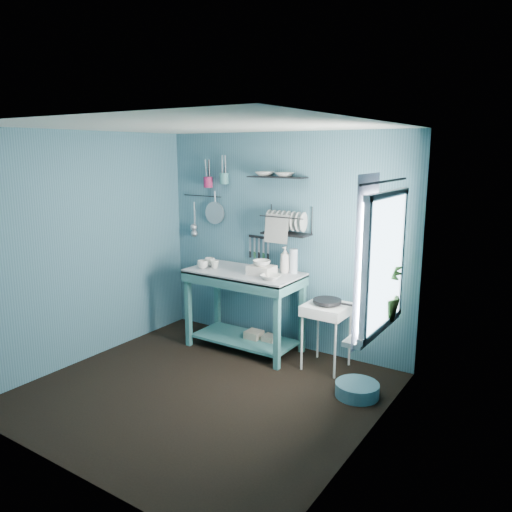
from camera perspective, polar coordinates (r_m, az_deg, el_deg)
The scene contains 36 objects.
floor at distance 5.04m, azimuth -5.99°, elevation -15.12°, with size 3.20×3.20×0.00m, color black.
ceiling at distance 4.50m, azimuth -6.70°, elevation 14.55°, with size 3.20×3.20×0.00m, color silver.
wall_back at distance 5.82m, azimuth 3.10°, elevation 1.65°, with size 3.20×3.20×0.00m, color #3A6676.
wall_front at distance 3.63m, azimuth -21.62°, elevation -5.59°, with size 3.20×3.20×0.00m, color #3A6676.
wall_left at distance 5.75m, azimuth -18.74°, elevation 0.89°, with size 3.00×3.00×0.00m, color #3A6676.
wall_right at distance 3.83m, azimuth 12.57°, elevation -4.12°, with size 3.00×3.00×0.00m, color #3A6676.
work_counter at distance 5.83m, azimuth -1.34°, elevation -6.23°, with size 1.32×0.66×0.94m, color #367271.
mug_left at distance 5.85m, azimuth -6.13°, elevation -0.98°, with size 0.12×0.12×0.10m, color silver.
mug_mid at distance 5.87m, azimuth -4.76°, elevation -0.94°, with size 0.10×0.10×0.09m, color silver.
mug_right at distance 5.98m, azimuth -5.31°, elevation -0.67°, with size 0.12×0.12×0.10m, color silver.
wash_tub at distance 5.54m, azimuth 0.64°, elevation -1.63°, with size 0.28×0.22×0.10m, color beige.
tub_bowl at distance 5.52m, azimuth 0.65°, elevation -0.82°, with size 0.20×0.20×0.06m, color silver.
soap_bottle at distance 5.62m, azimuth 3.32°, elevation -0.42°, with size 0.12×0.12×0.30m, color beige.
water_bottle at distance 5.59m, azimuth 4.31°, elevation -0.60°, with size 0.09×0.09×0.28m, color silver.
counter_bowl at distance 5.34m, azimuth 1.70°, elevation -2.43°, with size 0.22×0.22×0.05m, color silver.
hotplate_stand at distance 5.43m, azimuth 8.02°, elevation -9.06°, with size 0.44×0.44×0.71m, color white.
frying_pan at distance 5.30m, azimuth 8.14°, elevation -5.12°, with size 0.30×0.30×0.04m, color black.
knife_strip at distance 5.95m, azimuth 0.40°, elevation 2.15°, with size 0.32×0.02×0.03m, color black.
dish_rack at distance 5.61m, azimuth 3.48°, elevation 4.06°, with size 0.55×0.24×0.32m, color black.
upper_shelf at distance 5.66m, azimuth 2.42°, elevation 8.99°, with size 0.70×0.18×0.01m, color black.
shelf_bowl_left at distance 5.75m, azimuth 1.01°, elevation 9.10°, with size 0.20×0.20×0.05m, color silver.
shelf_bowl_right at distance 5.61m, azimuth 3.31°, elevation 9.46°, with size 0.19×0.19×0.05m, color silver.
utensil_cup_magenta at distance 6.26m, azimuth -5.49°, elevation 8.40°, with size 0.11×0.11×0.13m, color #9D1D4C.
utensil_cup_teal at distance 6.10m, azimuth -3.67°, elevation 8.83°, with size 0.11×0.11×0.13m, color teal.
colander at distance 6.27m, azimuth -4.74°, elevation 4.93°, with size 0.28×0.28×0.03m, color #ABACB3.
ladle_outer at distance 6.50m, azimuth -7.06°, elevation 4.80°, with size 0.01×0.01×0.30m, color #ABACB3.
ladle_inner at distance 6.50m, azimuth -6.99°, elevation 4.08°, with size 0.01×0.01×0.30m, color #ABACB3.
hook_rail at distance 6.39m, azimuth -6.15°, elevation 6.85°, with size 0.01×0.01×0.60m, color black.
window_glass at distance 4.21m, azimuth 14.66°, elevation -0.66°, with size 1.10×1.10×0.00m, color white.
windowsill at distance 4.40m, azimuth 13.20°, elevation -8.06°, with size 0.16×0.95×0.04m, color white.
curtain at distance 3.94m, azimuth 12.40°, elevation -0.64°, with size 1.35×1.35×0.00m, color silver.
curtain_rod at distance 4.13m, azimuth 14.54°, elevation 8.24°, with size 0.02×0.02×1.05m, color black.
potted_plant at distance 4.50m, azimuth 14.38°, elevation -3.94°, with size 0.29×0.29×0.52m, color #305923.
storage_tin_large at distance 5.94m, azimuth -0.24°, elevation -9.56°, with size 0.18×0.18×0.22m, color gray.
storage_tin_small at distance 5.87m, azimuth 1.58°, elevation -9.95°, with size 0.15×0.15×0.20m, color gray.
floor_basin at distance 5.00m, azimuth 11.48°, elevation -14.74°, with size 0.42×0.42×0.13m, color teal.
Camera 1 is at (2.87, -3.45, 2.29)m, focal length 35.00 mm.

